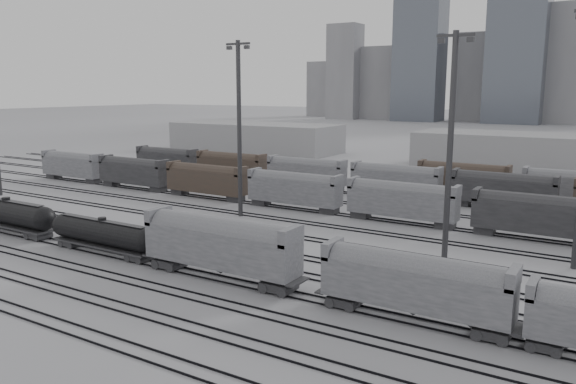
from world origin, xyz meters
The scene contains 13 objects.
ground centered at (0.00, 0.00, 0.00)m, with size 900.00×900.00×0.00m, color silver.
tracks centered at (0.00, 17.50, 0.08)m, with size 220.00×71.50×0.16m.
tank_car_a centered at (-32.73, 1.00, 2.51)m, with size 17.53×2.92×4.33m.
tank_car_b centered at (-15.04, 1.00, 2.26)m, with size 15.79×2.63×3.90m.
hopper_car_a centered at (1.34, 1.00, 3.65)m, with size 16.50×3.28×5.90m.
hopper_car_b centered at (20.37, 1.00, 3.31)m, with size 14.97×2.97×5.35m.
light_mast_b centered at (-13.15, 23.96, 12.97)m, with size 3.91×0.63×24.45m.
light_mast_c centered at (18.21, 16.96, 12.49)m, with size 3.77×0.60×23.54m.
bg_string_near centered at (8.00, 32.00, 2.80)m, with size 151.00×3.00×5.60m.
bg_string_mid centered at (18.00, 48.00, 2.80)m, with size 151.00×3.00×5.60m.
warehouse_left centered at (-60.00, 95.00, 4.00)m, with size 50.00×18.00×8.00m, color #98989B.
warehouse_mid centered at (10.00, 95.00, 4.00)m, with size 40.00×18.00×8.00m, color #98989B.
crane_left centered at (-28.74, 305.00, 57.39)m, with size 42.00×1.80×100.00m.
Camera 1 is at (33.62, -39.44, 18.00)m, focal length 35.00 mm.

